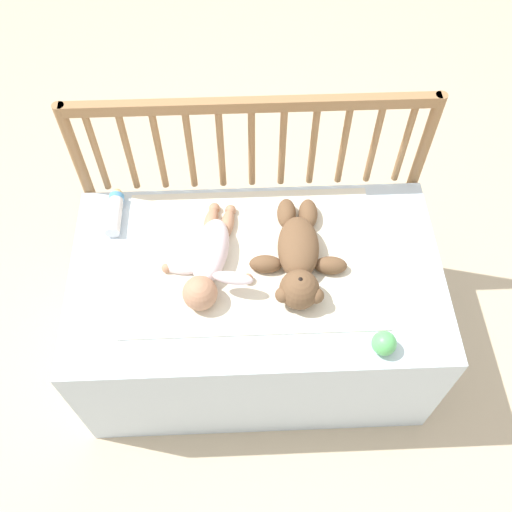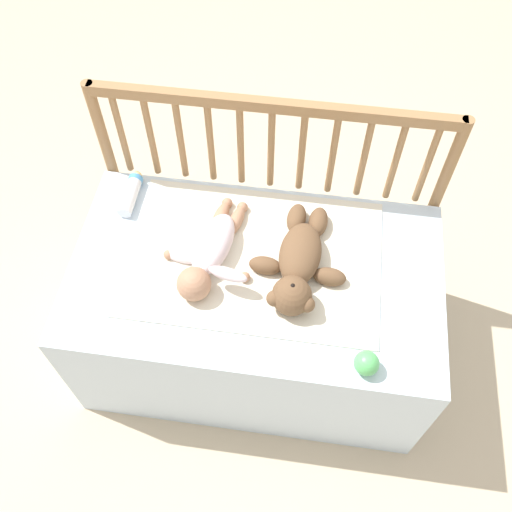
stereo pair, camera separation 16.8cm
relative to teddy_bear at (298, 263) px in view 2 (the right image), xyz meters
name	(u,v)px [view 2 (the right image)]	position (x,y,z in m)	size (l,w,h in m)	color
ground_plane	(255,344)	(-0.13, -0.01, -0.57)	(12.00, 12.00, 0.00)	#C6B293
crib_mattress	(255,312)	(-0.13, -0.01, -0.31)	(1.13, 0.66, 0.52)	silver
crib_rail	(271,163)	(-0.13, 0.34, 0.05)	(1.13, 0.04, 0.88)	#997047
blanket	(254,257)	(-0.14, 0.03, -0.04)	(0.77, 0.52, 0.01)	silver
teddy_bear	(298,263)	(0.00, 0.00, 0.00)	(0.30, 0.41, 0.12)	brown
baby	(210,252)	(-0.27, 0.01, 0.00)	(0.29, 0.40, 0.10)	white
toy_ball	(367,363)	(0.21, -0.28, -0.01)	(0.07, 0.07, 0.07)	#59BF66
baby_bottle	(131,192)	(-0.57, 0.22, -0.02)	(0.05, 0.18, 0.05)	white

